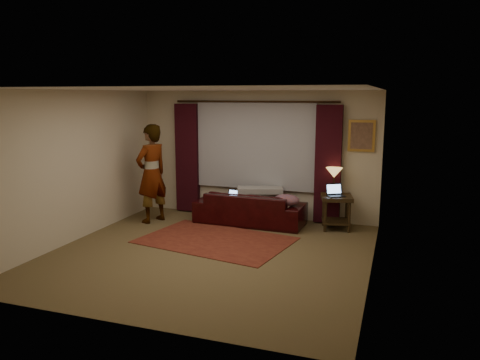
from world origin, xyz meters
name	(u,v)px	position (x,y,z in m)	size (l,w,h in m)	color
floor	(210,254)	(0.00, 0.00, -0.01)	(5.00, 5.00, 0.01)	brown
ceiling	(208,89)	(0.00, 0.00, 2.60)	(5.00, 5.00, 0.02)	silver
wall_back	(256,155)	(0.00, 2.50, 1.30)	(5.00, 0.02, 2.60)	beige
wall_front	(119,211)	(0.00, -2.50, 1.30)	(5.00, 0.02, 2.60)	beige
wall_left	(76,166)	(-2.50, 0.00, 1.30)	(0.02, 5.00, 2.60)	beige
wall_right	(375,184)	(2.50, 0.00, 1.30)	(0.02, 5.00, 2.60)	beige
sheer_curtain	(255,145)	(0.00, 2.44, 1.50)	(2.50, 0.05, 1.80)	#A5A6AD
drape_left	(187,158)	(-1.50, 2.39, 1.18)	(0.50, 0.14, 2.30)	black
drape_right	(328,165)	(1.50, 2.39, 1.18)	(0.50, 0.14, 2.30)	black
curtain_rod	(255,102)	(0.00, 2.39, 2.38)	(0.04, 0.04, 3.40)	black
picture_frame	(362,136)	(2.10, 2.47, 1.75)	(0.50, 0.04, 0.60)	#BD8838
sofa	(250,202)	(0.07, 1.91, 0.43)	(2.15, 0.93, 0.87)	black
throw_blanket	(260,178)	(0.21, 2.13, 0.88)	(0.90, 0.36, 0.11)	#9A9792
clothing_pile	(286,200)	(0.82, 1.82, 0.54)	(0.50, 0.39, 0.21)	#7D4D5D
laptop_sofa	(232,197)	(-0.26, 1.79, 0.55)	(0.31, 0.34, 0.23)	black
area_rug	(216,240)	(-0.17, 0.66, 0.01)	(2.52, 1.68, 0.01)	maroon
end_table	(336,212)	(1.73, 2.06, 0.33)	(0.56, 0.56, 0.65)	black
tiffany_lamp	(334,181)	(1.65, 2.19, 0.90)	(0.32, 0.32, 0.50)	olive
laptop_table	(336,190)	(1.73, 1.98, 0.76)	(0.31, 0.34, 0.23)	black
person	(152,174)	(-1.82, 1.41, 0.98)	(0.57, 0.57, 1.96)	#9A9792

